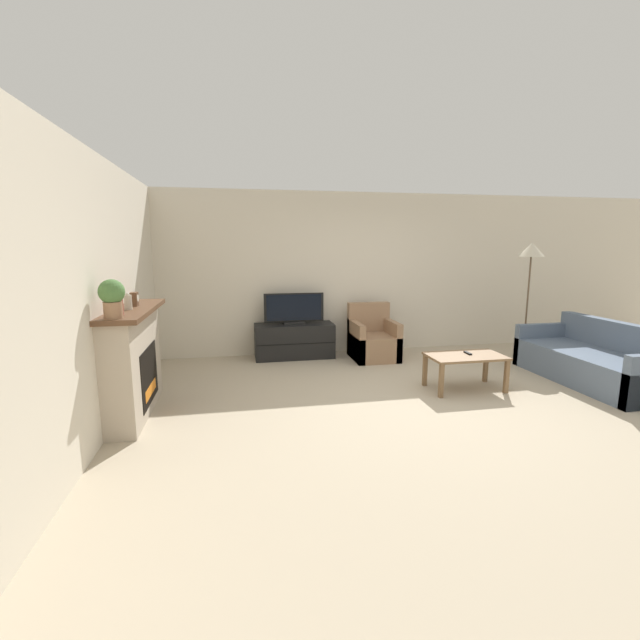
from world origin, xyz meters
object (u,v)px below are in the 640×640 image
(mantel_vase_left, at_px, (119,307))
(remote, at_px, (468,353))
(mantel_vase_centre_left, at_px, (128,302))
(floor_lamp, at_px, (531,256))
(tv, at_px, (294,310))
(couch, at_px, (595,362))
(potted_plant, at_px, (112,297))
(coffee_table, at_px, (465,360))
(mantel_clock, at_px, (134,299))
(fireplace, at_px, (134,361))
(armchair, at_px, (373,341))
(tv_stand, at_px, (294,341))

(mantel_vase_left, distance_m, remote, 4.10)
(mantel_vase_centre_left, bearing_deg, floor_lamp, 14.27)
(tv, distance_m, remote, 2.79)
(couch, bearing_deg, mantel_vase_centre_left, -179.08)
(tv, height_order, couch, tv)
(potted_plant, xyz_separation_m, remote, (3.99, 0.76, -0.91))
(coffee_table, distance_m, floor_lamp, 2.57)
(potted_plant, bearing_deg, mantel_vase_centre_left, 90.00)
(couch, height_order, floor_lamp, floor_lamp)
(mantel_vase_left, height_order, couch, mantel_vase_left)
(mantel_clock, bearing_deg, potted_plant, -90.05)
(floor_lamp, bearing_deg, couch, -86.92)
(mantel_vase_left, bearing_deg, mantel_clock, 89.93)
(fireplace, bearing_deg, floor_lamp, 13.11)
(tv, height_order, armchair, tv)
(fireplace, relative_size, coffee_table, 1.66)
(armchair, xyz_separation_m, floor_lamp, (2.48, -0.40, 1.37))
(mantel_vase_centre_left, relative_size, couch, 0.09)
(remote, bearing_deg, couch, -2.02)
(mantel_vase_left, distance_m, armchair, 4.05)
(mantel_clock, relative_size, remote, 0.99)
(mantel_vase_centre_left, xyz_separation_m, tv_stand, (2.00, 2.14, -0.97))
(tv_stand, height_order, couch, couch)
(tv, bearing_deg, mantel_vase_centre_left, -133.11)
(mantel_vase_left, bearing_deg, couch, 4.43)
(mantel_vase_centre_left, relative_size, floor_lamp, 0.09)
(fireplace, height_order, mantel_vase_left, mantel_vase_left)
(mantel_vase_centre_left, distance_m, mantel_clock, 0.28)
(floor_lamp, bearing_deg, coffee_table, -144.12)
(mantel_clock, bearing_deg, tv_stand, 42.95)
(coffee_table, bearing_deg, remote, 42.71)
(fireplace, height_order, remote, fireplace)
(mantel_vase_left, xyz_separation_m, remote, (3.99, 0.56, -0.79))
(tv, xyz_separation_m, coffee_table, (1.93, -1.98, -0.41))
(coffee_table, bearing_deg, mantel_vase_left, -172.61)
(remote, bearing_deg, mantel_vase_left, -170.40)
(fireplace, xyz_separation_m, mantel_clock, (0.02, 0.16, 0.65))
(fireplace, xyz_separation_m, couch, (5.82, -0.03, -0.32))
(mantel_vase_left, relative_size, floor_lamp, 0.10)
(mantel_vase_left, height_order, mantel_clock, mantel_vase_left)
(mantel_vase_centre_left, bearing_deg, tv_stand, 46.92)
(mantel_vase_left, relative_size, armchair, 0.20)
(tv, distance_m, armchair, 1.38)
(remote, bearing_deg, floor_lamp, 37.18)
(mantel_vase_left, relative_size, couch, 0.09)
(floor_lamp, bearing_deg, armchair, 170.86)
(coffee_table, xyz_separation_m, floor_lamp, (1.80, 1.31, 1.27))
(mantel_vase_left, distance_m, potted_plant, 0.23)
(mantel_clock, bearing_deg, tv, 42.92)
(mantel_vase_centre_left, bearing_deg, potted_plant, -90.00)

